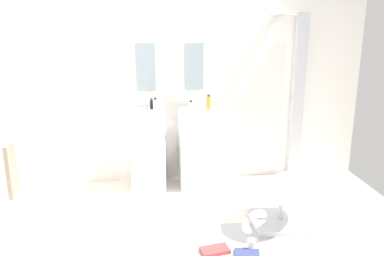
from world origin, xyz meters
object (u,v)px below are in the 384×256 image
(magazine_navy, at_px, (247,255))
(soap_bottle_clear, at_px, (155,104))
(shower_column, at_px, (297,94))
(magazine_red, at_px, (215,250))
(towel_rack, at_px, (9,172))
(soap_bottle_amber, at_px, (209,103))
(soap_bottle_black, at_px, (152,104))
(pedestal_sink_right, at_px, (196,147))
(lounge_chair, at_px, (282,192))
(pedestal_sink_left, at_px, (148,149))
(coffee_mug, at_px, (252,245))
(soap_bottle_white, at_px, (191,107))

(magazine_navy, height_order, soap_bottle_clear, soap_bottle_clear)
(shower_column, distance_m, magazine_red, 2.36)
(towel_rack, xyz_separation_m, magazine_red, (1.82, -0.51, -0.60))
(soap_bottle_amber, bearing_deg, soap_bottle_black, 170.15)
(pedestal_sink_right, height_order, magazine_navy, pedestal_sink_right)
(lounge_chair, relative_size, soap_bottle_amber, 6.25)
(towel_rack, xyz_separation_m, soap_bottle_clear, (1.36, 1.02, 0.39))
(lounge_chair, bearing_deg, magazine_red, -149.48)
(shower_column, height_order, magazine_navy, shower_column)
(magazine_red, xyz_separation_m, soap_bottle_amber, (0.15, 1.47, 1.01))
(towel_rack, bearing_deg, soap_bottle_amber, 25.74)
(magazine_navy, bearing_deg, lounge_chair, 60.86)
(shower_column, relative_size, lounge_chair, 1.85)
(pedestal_sink_right, xyz_separation_m, soap_bottle_amber, (0.14, -0.01, 0.55))
(lounge_chair, distance_m, towel_rack, 2.56)
(pedestal_sink_right, bearing_deg, soap_bottle_amber, -5.32)
(pedestal_sink_left, bearing_deg, coffee_mug, -58.85)
(pedestal_sink_left, bearing_deg, towel_rack, -142.47)
(soap_bottle_black, bearing_deg, shower_column, 2.76)
(pedestal_sink_left, height_order, soap_bottle_black, soap_bottle_black)
(shower_column, bearing_deg, towel_rack, -159.66)
(magazine_red, relative_size, soap_bottle_black, 2.00)
(pedestal_sink_right, distance_m, soap_bottle_black, 0.74)
(soap_bottle_white, xyz_separation_m, soap_bottle_clear, (-0.40, 0.17, 0.00))
(soap_bottle_white, relative_size, soap_bottle_amber, 0.74)
(lounge_chair, relative_size, soap_bottle_black, 8.86)
(magazine_navy, height_order, magazine_red, magazine_red)
(shower_column, relative_size, towel_rack, 2.16)
(coffee_mug, distance_m, soap_bottle_clear, 1.97)
(pedestal_sink_left, xyz_separation_m, towel_rack, (-1.26, -0.97, 0.14))
(shower_column, relative_size, soap_bottle_clear, 14.70)
(magazine_red, bearing_deg, soap_bottle_clear, 95.10)
(shower_column, height_order, towel_rack, shower_column)
(towel_rack, xyz_separation_m, coffee_mug, (2.15, -0.51, -0.57))
(shower_column, relative_size, magazine_red, 8.24)
(soap_bottle_black, relative_size, soap_bottle_clear, 0.89)
(pedestal_sink_left, bearing_deg, magazine_red, -69.12)
(lounge_chair, xyz_separation_m, magazine_navy, (-0.46, -0.52, -0.33))
(lounge_chair, height_order, coffee_mug, lounge_chair)
(magazine_navy, xyz_separation_m, magazine_red, (-0.26, 0.09, 0.01))
(soap_bottle_clear, bearing_deg, magazine_red, -73.20)
(magazine_red, distance_m, coffee_mug, 0.33)
(pedestal_sink_left, relative_size, pedestal_sink_right, 1.00)
(coffee_mug, bearing_deg, soap_bottle_black, 117.87)
(lounge_chair, xyz_separation_m, magazine_red, (-0.72, -0.43, -0.32))
(pedestal_sink_left, xyz_separation_m, lounge_chair, (1.29, -1.05, -0.14))
(lounge_chair, distance_m, magazine_red, 0.90)
(soap_bottle_white, bearing_deg, shower_column, 12.59)
(magazine_navy, relative_size, coffee_mug, 2.26)
(soap_bottle_clear, relative_size, soap_bottle_amber, 0.79)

